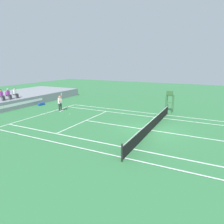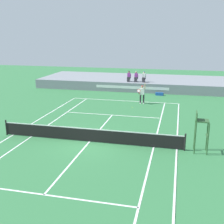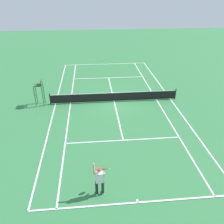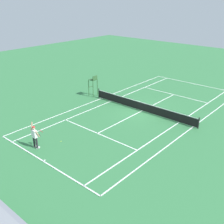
% 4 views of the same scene
% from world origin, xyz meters
% --- Properties ---
extents(ground_plane, '(80.00, 80.00, 0.00)m').
position_xyz_m(ground_plane, '(0.00, 0.00, 0.00)').
color(ground_plane, '#337542').
extents(court, '(11.08, 23.88, 0.03)m').
position_xyz_m(court, '(0.00, 0.00, 0.01)').
color(court, '#337542').
rests_on(court, ground).
extents(net, '(11.98, 0.10, 1.07)m').
position_xyz_m(net, '(0.00, 0.00, 0.52)').
color(net, black).
rests_on(net, ground).
extents(barrier_wall, '(24.78, 0.25, 1.11)m').
position_xyz_m(barrier_wall, '(0.00, 16.47, 0.56)').
color(barrier_wall, gray).
rests_on(barrier_wall, ground).
extents(bleacher_platform, '(24.78, 8.28, 1.11)m').
position_xyz_m(bleacher_platform, '(0.00, 20.73, 0.56)').
color(bleacher_platform, gray).
rests_on(bleacher_platform, ground).
extents(spectator_seated_0, '(0.44, 0.60, 1.27)m').
position_xyz_m(spectator_seated_0, '(-0.58, 17.54, 1.72)').
color(spectator_seated_0, '#474C56').
rests_on(spectator_seated_0, bleacher_platform).
extents(spectator_seated_1, '(0.44, 0.60, 1.27)m').
position_xyz_m(spectator_seated_1, '(0.30, 17.54, 1.72)').
color(spectator_seated_1, '#474C56').
rests_on(spectator_seated_1, bleacher_platform).
extents(spectator_seated_2, '(0.44, 0.60, 1.27)m').
position_xyz_m(spectator_seated_2, '(1.25, 17.54, 1.72)').
color(spectator_seated_2, '#474C56').
rests_on(spectator_seated_2, bleacher_platform).
extents(tennis_player, '(0.76, 0.64, 2.08)m').
position_xyz_m(tennis_player, '(1.90, 11.14, 0.99)').
color(tennis_player, '#232328').
rests_on(tennis_player, ground).
extents(tennis_ball, '(0.07, 0.07, 0.07)m').
position_xyz_m(tennis_ball, '(1.24, 9.31, 0.03)').
color(tennis_ball, '#D1E533').
rests_on(tennis_ball, ground).
extents(umpire_chair, '(0.77, 0.77, 2.44)m').
position_xyz_m(umpire_chair, '(6.76, 0.00, 1.56)').
color(umpire_chair, '#2D562D').
rests_on(umpire_chair, ground).
extents(equipment_bag, '(0.92, 0.38, 0.32)m').
position_xyz_m(equipment_bag, '(3.32, 15.53, 0.16)').
color(equipment_bag, '#194799').
rests_on(equipment_bag, ground).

